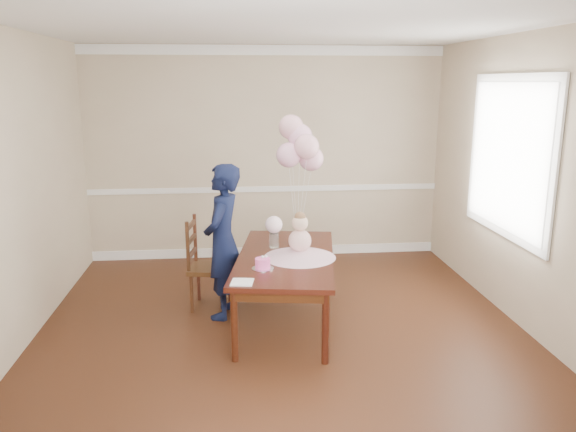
{
  "coord_description": "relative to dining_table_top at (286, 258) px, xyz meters",
  "views": [
    {
      "loc": [
        -0.42,
        -4.64,
        2.25
      ],
      "look_at": [
        0.07,
        0.35,
        1.05
      ],
      "focal_mm": 35.0,
      "sensor_mm": 36.0,
      "label": 1
    }
  ],
  "objects": [
    {
      "name": "balloon_ribbon_c",
      "position": [
        0.18,
        0.51,
        0.49
      ],
      "size": [
        0.03,
        0.08,
        0.92
      ],
      "primitive_type": "cylinder",
      "rotation": [
        -0.09,
        0.02,
        -0.16
      ],
      "color": "white",
      "rests_on": "balloon_weight"
    },
    {
      "name": "baby_head",
      "position": [
        0.12,
        -0.06,
        0.35
      ],
      "size": [
        0.15,
        0.15,
        0.15
      ],
      "primitive_type": "sphere",
      "color": "beige",
      "rests_on": "baby_torso"
    },
    {
      "name": "baseboard_trim",
      "position": [
        -0.06,
        2.12,
        -0.58
      ],
      "size": [
        4.5,
        0.02,
        0.12
      ],
      "primitive_type": "cube",
      "color": "white",
      "rests_on": "floor"
    },
    {
      "name": "balloon_e",
      "position": [
        0.31,
        0.52,
        0.86
      ],
      "size": [
        0.25,
        0.25,
        0.25
      ],
      "primitive_type": "sphere",
      "color": "#F0AAC4",
      "rests_on": "balloon_ribbon_e"
    },
    {
      "name": "chair_leg_fl",
      "position": [
        -0.92,
        0.31,
        -0.44
      ],
      "size": [
        0.04,
        0.04,
        0.39
      ],
      "primitive_type": "cylinder",
      "rotation": [
        0.0,
        0.0,
        -0.16
      ],
      "color": "#371C0F",
      "rests_on": "floor"
    },
    {
      "name": "chair_slat_low",
      "position": [
        -0.91,
        0.47,
        -0.07
      ],
      "size": [
        0.09,
        0.37,
        0.05
      ],
      "primitive_type": "cube",
      "rotation": [
        0.0,
        0.0,
        -0.16
      ],
      "color": "black",
      "rests_on": "dining_chair_seat"
    },
    {
      "name": "cake_platter",
      "position": [
        -0.24,
        -0.37,
        0.03
      ],
      "size": [
        0.22,
        0.22,
        0.01
      ],
      "primitive_type": "cylinder",
      "rotation": [
        0.0,
        0.0,
        -0.16
      ],
      "color": "#BBBBC0",
      "rests_on": "dining_table_top"
    },
    {
      "name": "birthday_cake",
      "position": [
        -0.24,
        -0.37,
        0.07
      ],
      "size": [
        0.15,
        0.15,
        0.09
      ],
      "primitive_type": "cylinder",
      "rotation": [
        0.0,
        0.0,
        -0.16
      ],
      "color": "#FF50B0",
      "rests_on": "cake_platter"
    },
    {
      "name": "wall_left",
      "position": [
        -2.31,
        -0.37,
        0.71
      ],
      "size": [
        0.02,
        5.0,
        2.7
      ],
      "primitive_type": "cube",
      "color": "tan",
      "rests_on": "floor"
    },
    {
      "name": "woman",
      "position": [
        -0.59,
        0.21,
        0.11
      ],
      "size": [
        0.51,
        0.63,
        1.51
      ],
      "primitive_type": "imported",
      "rotation": [
        0.0,
        0.0,
        -1.86
      ],
      "color": "black",
      "rests_on": "floor"
    },
    {
      "name": "chair_slat_mid",
      "position": [
        -0.91,
        0.47,
        0.07
      ],
      "size": [
        0.09,
        0.37,
        0.05
      ],
      "primitive_type": "cube",
      "rotation": [
        0.0,
        0.0,
        -0.16
      ],
      "color": "#321A0D",
      "rests_on": "dining_chair_seat"
    },
    {
      "name": "napkin",
      "position": [
        -0.42,
        -0.69,
        0.03
      ],
      "size": [
        0.2,
        0.2,
        0.01
      ],
      "primitive_type": "cube",
      "rotation": [
        0.0,
        0.0,
        -0.16
      ],
      "color": "white",
      "rests_on": "dining_table_top"
    },
    {
      "name": "chair_back_post_r",
      "position": [
        -0.88,
        0.63,
        0.04
      ],
      "size": [
        0.04,
        0.04,
        0.51
      ],
      "primitive_type": "cylinder",
      "rotation": [
        0.0,
        0.0,
        -0.16
      ],
      "color": "#39190F",
      "rests_on": "dining_chair_seat"
    },
    {
      "name": "wall_right",
      "position": [
        2.19,
        -0.37,
        0.71
      ],
      "size": [
        0.02,
        5.0,
        2.7
      ],
      "primitive_type": "cube",
      "color": "tan",
      "rests_on": "floor"
    },
    {
      "name": "chair_slat_top",
      "position": [
        -0.91,
        0.47,
        0.22
      ],
      "size": [
        0.09,
        0.37,
        0.05
      ],
      "primitive_type": "cube",
      "rotation": [
        0.0,
        0.0,
        -0.16
      ],
      "color": "#3B1F10",
      "rests_on": "dining_chair_seat"
    },
    {
      "name": "balloon_ribbon_e",
      "position": [
        0.23,
        0.49,
        0.38
      ],
      "size": [
        0.13,
        0.05,
        0.69
      ],
      "primitive_type": "cylinder",
      "rotation": [
        -0.09,
        0.17,
        -0.16
      ],
      "color": "silver",
      "rests_on": "balloon_weight"
    },
    {
      "name": "baby_torso",
      "position": [
        0.12,
        -0.06,
        0.18
      ],
      "size": [
        0.21,
        0.21,
        0.21
      ],
      "primitive_type": "sphere",
      "color": "pink",
      "rests_on": "baby_skirt"
    },
    {
      "name": "balloon_c",
      "position": [
        0.19,
        0.55,
        1.08
      ],
      "size": [
        0.25,
        0.25,
        0.25
      ],
      "primitive_type": "sphere",
      "color": "#F5ADCF",
      "rests_on": "balloon_ribbon_c"
    },
    {
      "name": "wall_back",
      "position": [
        -0.06,
        2.13,
        0.71
      ],
      "size": [
        4.5,
        0.02,
        2.7
      ],
      "primitive_type": "cube",
      "color": "tan",
      "rests_on": "floor"
    },
    {
      "name": "baby_skirt",
      "position": [
        0.12,
        -0.06,
        0.07
      ],
      "size": [
        0.77,
        0.77,
        0.09
      ],
      "primitive_type": "cone",
      "rotation": [
        0.0,
        0.0,
        -0.16
      ],
      "color": "#D59DB0",
      "rests_on": "dining_table_top"
    },
    {
      "name": "balloon_d",
      "position": [
        0.11,
        0.58,
        1.17
      ],
      "size": [
        0.25,
        0.25,
        0.25
      ],
      "primitive_type": "sphere",
      "color": "#EFA9B7",
      "rests_on": "balloon_ribbon_d"
    },
    {
      "name": "balloon_a",
      "position": [
        0.08,
        0.48,
        0.91
      ],
      "size": [
        0.25,
        0.25,
        0.25
      ],
      "primitive_type": "sphere",
      "color": "#F2ABCC",
      "rests_on": "balloon_ribbon_a"
    },
    {
      "name": "chair_rail_trim",
      "position": [
        -0.06,
        2.12,
        0.26
      ],
      "size": [
        4.5,
        0.02,
        0.07
      ],
      "primitive_type": "cube",
      "color": "white",
      "rests_on": "wall_back"
    },
    {
      "name": "dining_chair_seat",
      "position": [
        -0.73,
        0.44,
        -0.23
      ],
      "size": [
        0.46,
        0.46,
        0.05
      ],
      "primitive_type": "cube",
      "rotation": [
        0.0,
        0.0,
        -0.16
      ],
      "color": "#39210F",
      "rests_on": "chair_leg_fl"
    },
    {
      "name": "table_leg_br",
      "position": [
        0.49,
        0.75,
        -0.33
      ],
      "size": [
        0.07,
        0.07,
        0.62
      ],
      "primitive_type": "cylinder",
      "rotation": [
        0.0,
        0.0,
        -0.16
      ],
      "color": "black",
      "rests_on": "floor"
    },
    {
      "name": "wall_front",
      "position": [
        -0.06,
        -2.87,
        0.71
      ],
      "size": [
        4.5,
        0.02,
        2.7
      ],
      "primitive_type": "cube",
      "color": "tan",
      "rests_on": "floor"
    },
    {
      "name": "window_blinds",
      "position": [
        2.15,
        0.13,
        0.91
      ],
      "size": [
        0.01,
        1.5,
        1.4
      ],
      "primitive_type": "cube",
      "color": "white",
      "rests_on": "wall_right"
    },
    {
      "name": "balloon_ribbon_d",
      "position": [
        0.14,
        0.53,
        0.54
      ],
      "size": [
        0.06,
        0.1,
        1.0
      ],
      "primitive_type": "cylinder",
      "rotation": [
        -0.09,
        -0.07,
        -0.16
      ],
      "color": "silver",
      "rests_on": "balloon_weight"
    },
    {
      "name": "baby_hair",
      "position": [
        0.12,
        -0.06,
        0.4
      ],
      "size": [
        0.11,
        0.11,
        0.11
      ],
      "primitive_type": "sphere",
      "color": "brown",
      "rests_on": "baby_head"
    },
    {
      "name": "chair_leg_br",
      "position": [
        -0.54,
        0.58,
        -0.44
      ],
      "size": [
        0.04,
        0.04,
        0.39
      ],
      "primitive_type": "cylinder",
      "rotation": [
        0.0,
        0.0,
        -0.16
      ],
      "color": "#38120F",
      "rests_on": "floor"
    },
    {
      "name": "roses_near",
      "position": [
        -0.09,
        0.28,
        0.25
      ],
      "size": [
        0.17,
        0.17,
        0.17
      ],
      "primitive_type": "sphere",
      "color": "#FAD1D8",
      "rests_on": "rose_vase_near"
    },
    {
      "name": "balloon_ribbon_a",
      "position": [
        0.12,
        0.47,
        0.4
      ],
      "size": [
        0.08,
        0.02,
        0.74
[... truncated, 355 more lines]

